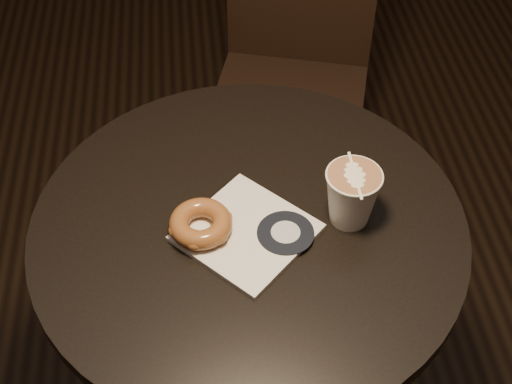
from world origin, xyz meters
The scene contains 5 objects.
cafe_table centered at (0.00, 0.00, 0.55)m, with size 0.70×0.70×0.75m.
chair centered at (0.19, 0.76, 0.54)m, with size 0.47×0.47×0.96m.
pastry_bag centered at (-0.01, -0.03, 0.75)m, with size 0.18×0.18×0.01m, color white.
doughnut centered at (-0.08, -0.02, 0.77)m, with size 0.10×0.10×0.03m, color brown.
latte_cup centered at (0.16, -0.01, 0.80)m, with size 0.09×0.09×0.10m, color silver, non-canonical shape.
Camera 1 is at (-0.06, -0.74, 1.61)m, focal length 50.00 mm.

